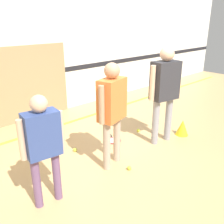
# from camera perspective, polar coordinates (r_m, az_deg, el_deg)

# --- Properties ---
(ground_plane) EXTENTS (16.00, 16.00, 0.00)m
(ground_plane) POSITION_cam_1_polar(r_m,az_deg,el_deg) (4.36, 0.54, -10.10)
(ground_plane) COLOR tan
(wall_back) EXTENTS (16.00, 0.07, 3.20)m
(wall_back) POSITION_cam_1_polar(r_m,az_deg,el_deg) (5.97, -17.70, 13.65)
(wall_back) COLOR silver
(wall_back) RESTS_ON ground_plane
(wall_panel) EXTENTS (2.84, 0.05, 1.69)m
(wall_panel) POSITION_cam_1_polar(r_m,az_deg,el_deg) (5.79, -22.57, 5.22)
(wall_panel) COLOR #9E7F56
(wall_panel) RESTS_ON ground_plane
(floor_stripe) EXTENTS (14.40, 0.10, 0.01)m
(floor_stripe) POSITION_cam_1_polar(r_m,az_deg,el_deg) (5.64, -12.09, -3.06)
(floor_stripe) COLOR yellow
(floor_stripe) RESTS_ON ground_plane
(person_instructor) EXTENTS (0.61, 0.36, 1.65)m
(person_instructor) POSITION_cam_1_polar(r_m,az_deg,el_deg) (3.71, 0.00, 1.63)
(person_instructor) COLOR tan
(person_instructor) RESTS_ON ground_plane
(person_student_left) EXTENTS (0.54, 0.27, 1.44)m
(person_student_left) POSITION_cam_1_polar(r_m,az_deg,el_deg) (3.05, -15.56, -6.18)
(person_student_left) COLOR #6B4C70
(person_student_left) RESTS_ON ground_plane
(person_student_right) EXTENTS (0.67, 0.36, 1.79)m
(person_student_right) POSITION_cam_1_polar(r_m,az_deg,el_deg) (4.56, 11.96, 5.93)
(person_student_right) COLOR gray
(person_student_right) RESTS_ON ground_plane
(racket_spare_on_floor) EXTENTS (0.56, 0.36, 0.03)m
(racket_spare_on_floor) POSITION_cam_1_polar(r_m,az_deg,el_deg) (4.75, -16.93, -8.14)
(racket_spare_on_floor) COLOR blue
(racket_spare_on_floor) RESTS_ON ground_plane
(racket_second_spare) EXTENTS (0.38, 0.52, 0.03)m
(racket_second_spare) POSITION_cam_1_polar(r_m,az_deg,el_deg) (4.87, 0.39, -6.43)
(racket_second_spare) COLOR red
(racket_second_spare) RESTS_ON ground_plane
(tennis_ball_near_instructor) EXTENTS (0.07, 0.07, 0.07)m
(tennis_ball_near_instructor) POSITION_cam_1_polar(r_m,az_deg,el_deg) (4.00, 3.97, -12.65)
(tennis_ball_near_instructor) COLOR #CCE038
(tennis_ball_near_instructor) RESTS_ON ground_plane
(tennis_ball_by_spare_racket) EXTENTS (0.07, 0.07, 0.07)m
(tennis_ball_by_spare_racket) POSITION_cam_1_polar(r_m,az_deg,el_deg) (4.70, -15.07, -7.93)
(tennis_ball_by_spare_racket) COLOR #CCE038
(tennis_ball_by_spare_racket) RESTS_ON ground_plane
(tennis_ball_stray_left) EXTENTS (0.07, 0.07, 0.07)m
(tennis_ball_stray_left) POSITION_cam_1_polar(r_m,az_deg,el_deg) (5.25, 6.04, -4.18)
(tennis_ball_stray_left) COLOR #CCE038
(tennis_ball_stray_left) RESTS_ON ground_plane
(tennis_ball_stray_right) EXTENTS (0.07, 0.07, 0.07)m
(tennis_ball_stray_right) POSITION_cam_1_polar(r_m,az_deg,el_deg) (4.53, -8.47, -8.55)
(tennis_ball_stray_right) COLOR #CCE038
(tennis_ball_stray_right) RESTS_ON ground_plane
(training_cone) EXTENTS (0.25, 0.25, 0.32)m
(training_cone) POSITION_cam_1_polar(r_m,az_deg,el_deg) (5.24, 15.78, -3.44)
(training_cone) COLOR yellow
(training_cone) RESTS_ON ground_plane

